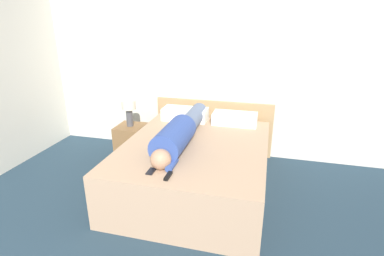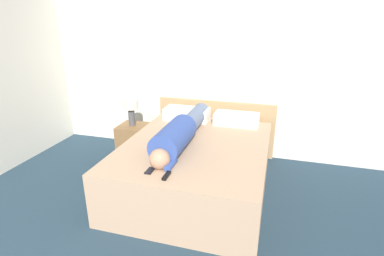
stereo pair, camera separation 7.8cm
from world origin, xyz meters
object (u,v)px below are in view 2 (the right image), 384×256
(person_lying, at_px, (181,132))
(pillow_second, at_px, (237,119))
(bed, at_px, (195,167))
(pillow_near_headboard, at_px, (187,114))
(nightstand, at_px, (133,142))
(cell_phone, at_px, (150,171))
(table_lamp, at_px, (131,108))
(tv_remote, at_px, (166,176))

(person_lying, bearing_deg, pillow_second, 57.52)
(bed, relative_size, pillow_near_headboard, 3.18)
(nightstand, bearing_deg, bed, -27.90)
(pillow_near_headboard, distance_m, cell_phone, 1.56)
(nightstand, height_order, table_lamp, table_lamp)
(pillow_second, bearing_deg, nightstand, -171.18)
(person_lying, bearing_deg, pillow_near_headboard, 102.24)
(tv_remote, xyz_separation_m, cell_phone, (-0.19, 0.05, -0.01))
(bed, xyz_separation_m, pillow_second, (0.35, 0.81, 0.37))
(table_lamp, relative_size, pillow_second, 0.63)
(table_lamp, xyz_separation_m, pillow_near_headboard, (0.75, 0.23, -0.09))
(table_lamp, bearing_deg, nightstand, 0.00)
(pillow_second, height_order, tv_remote, pillow_second)
(tv_remote, bearing_deg, person_lying, 98.48)
(table_lamp, relative_size, pillow_near_headboard, 0.60)
(cell_phone, bearing_deg, person_lying, 84.48)
(nightstand, relative_size, table_lamp, 1.36)
(pillow_second, bearing_deg, person_lying, -122.48)
(nightstand, height_order, cell_phone, cell_phone)
(bed, height_order, tv_remote, tv_remote)
(pillow_second, bearing_deg, pillow_near_headboard, 180.00)
(pillow_second, relative_size, tv_remote, 3.97)
(nightstand, distance_m, table_lamp, 0.51)
(person_lying, bearing_deg, nightstand, 147.31)
(pillow_second, bearing_deg, table_lamp, -171.18)
(tv_remote, bearing_deg, cell_phone, 163.99)
(bed, distance_m, tv_remote, 0.86)
(pillow_near_headboard, bearing_deg, pillow_second, 0.00)
(bed, height_order, cell_phone, cell_phone)
(tv_remote, height_order, cell_phone, tv_remote)
(pillow_near_headboard, relative_size, pillow_second, 1.05)
(bed, bearing_deg, cell_phone, -107.99)
(bed, xyz_separation_m, person_lying, (-0.17, -0.01, 0.43))
(pillow_near_headboard, distance_m, tv_remote, 1.64)
(nightstand, xyz_separation_m, pillow_second, (1.46, 0.23, 0.41))
(table_lamp, relative_size, person_lying, 0.22)
(bed, relative_size, pillow_second, 3.34)
(nightstand, relative_size, tv_remote, 3.40)
(person_lying, xyz_separation_m, tv_remote, (0.12, -0.79, -0.12))
(table_lamp, distance_m, cell_phone, 1.60)
(bed, bearing_deg, table_lamp, 152.10)
(nightstand, bearing_deg, pillow_second, 8.82)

